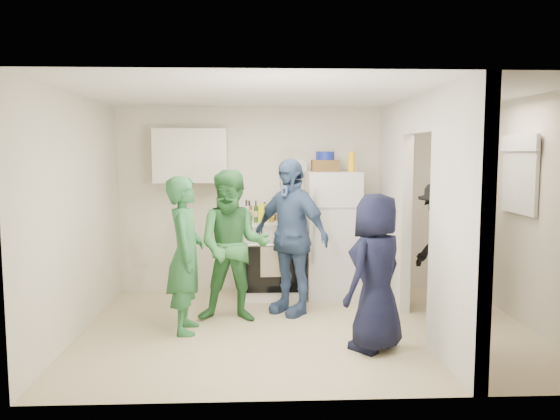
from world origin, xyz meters
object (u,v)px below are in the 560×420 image
Objects in this scene: person_green_center at (233,246)px; person_denim at (290,236)px; blue_bowl at (325,156)px; yellow_cup_stack_top at (351,162)px; person_navy at (376,272)px; person_green_left at (186,255)px; wicker_basket at (325,166)px; stove at (271,259)px; fridge at (332,234)px; person_nook at (442,250)px.

person_green_center is 0.72m from person_denim.
person_denim is at bearing -123.05° from blue_bowl.
yellow_cup_stack_top is 0.17× the size of person_navy.
yellow_cup_stack_top reaches higher than person_green_left.
person_denim is at bearing -62.44° from person_green_left.
stove is at bearing -178.38° from wicker_basket.
person_green_left reaches higher than fridge.
person_denim is (0.21, -0.75, 0.42)m from stove.
fridge is 1.09× the size of person_navy.
person_nook is (0.96, 0.94, 0.04)m from person_navy.
person_green_center is (-1.48, -0.91, -0.92)m from yellow_cup_stack_top.
fridge is 2.21m from person_green_left.
yellow_cup_stack_top is (0.22, -0.10, 0.95)m from fridge.
person_denim is at bearing -129.85° from fridge.
blue_bowl is (0.00, 0.00, 0.13)m from wicker_basket.
fridge is 6.86× the size of blue_bowl.
person_nook reaches higher than stove.
person_green_center reaches higher than person_green_left.
fridge is at bearing 93.64° from person_denim.
yellow_cup_stack_top is 0.15× the size of person_green_center.
person_green_center is at bearing -141.29° from fridge.
person_denim reaches higher than person_navy.
stove is 0.88m from person_denim.
person_green_left is 0.90× the size of person_denim.
person_green_center is 2.36m from person_nook.
fridge reaches higher than stove.
person_green_center reaches higher than stove.
person_denim is (-0.60, -0.72, 0.09)m from fridge.
person_green_center is at bearing -137.57° from blue_bowl.
person_denim is 1.74m from person_nook.
yellow_cup_stack_top is 1.96m from person_green_center.
person_green_left is at bearing -140.23° from person_green_center.
person_denim is 1.46m from person_navy.
stove is 0.87m from fridge.
wicker_basket is (-0.10, 0.05, 0.90)m from fridge.
wicker_basket reaches higher than stove.
person_green_left is 1.09× the size of person_navy.
person_navy is at bearing -55.89° from person_nook.
person_nook is at bearing -85.01° from person_green_left.
person_denim is at bearing -123.05° from wicker_basket.
person_green_left is (-1.64, -1.40, -0.90)m from wicker_basket.
fridge is at bearing 42.84° from person_green_center.
wicker_basket is at bearing -141.88° from person_nook.
person_navy is at bearing -15.59° from person_denim.
fridge is at bearing -26.57° from blue_bowl.
blue_bowl is at bearing 154.89° from yellow_cup_stack_top.
person_nook is (1.21, -1.08, -0.93)m from wicker_basket.
wicker_basket reaches higher than fridge.
stove is 4.16× the size of blue_bowl.
blue_bowl reaches higher than fridge.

